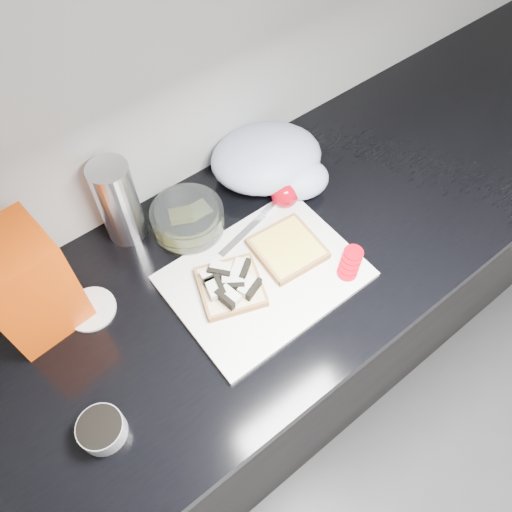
{
  "coord_description": "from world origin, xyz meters",
  "views": [
    {
      "loc": [
        -0.28,
        0.72,
        1.83
      ],
      "look_at": [
        0.08,
        1.18,
        0.95
      ],
      "focal_mm": 35.0,
      "sensor_mm": 36.0,
      "label": 1
    }
  ],
  "objects": [
    {
      "name": "glass_bowl",
      "position": [
        0.02,
        1.36,
        0.93
      ],
      "size": [
        0.16,
        0.16,
        0.07
      ],
      "rotation": [
        0.0,
        0.0,
        -0.43
      ],
      "color": "silver",
      "rests_on": "countertop"
    },
    {
      "name": "seed_tub",
      "position": [
        -0.35,
        1.07,
        0.92
      ],
      "size": [
        0.08,
        0.08,
        0.04
      ],
      "color": "gray",
      "rests_on": "countertop"
    },
    {
      "name": "grocery_bag",
      "position": [
        0.27,
        1.37,
        0.96
      ],
      "size": [
        0.33,
        0.32,
        0.12
      ],
      "rotation": [
        0.0,
        0.0,
        -0.37
      ],
      "color": "silver",
      "rests_on": "countertop"
    },
    {
      "name": "bread_right",
      "position": [
        0.16,
        1.17,
        0.92
      ],
      "size": [
        0.15,
        0.15,
        0.02
      ],
      "rotation": [
        0.0,
        0.0,
        -0.08
      ],
      "color": "beige",
      "rests_on": "cutting_board"
    },
    {
      "name": "steel_canister",
      "position": [
        -0.09,
        1.44,
        1.0
      ],
      "size": [
        0.09,
        0.09,
        0.21
      ],
      "primitive_type": "cylinder",
      "color": "silver",
      "rests_on": "countertop"
    },
    {
      "name": "countertop",
      "position": [
        0.0,
        1.2,
        0.88
      ],
      "size": [
        3.5,
        0.64,
        0.04
      ],
      "primitive_type": "cube",
      "color": "black",
      "rests_on": "base_cabinet"
    },
    {
      "name": "base_cabinet",
      "position": [
        0.0,
        1.2,
        0.43
      ],
      "size": [
        3.5,
        0.6,
        0.86
      ],
      "primitive_type": "cube",
      "color": "black",
      "rests_on": "ground"
    },
    {
      "name": "tub_lid",
      "position": [
        -0.26,
        1.31,
        0.9
      ],
      "size": [
        0.12,
        0.12,
        0.01
      ],
      "primitive_type": "cylinder",
      "rotation": [
        0.0,
        0.0,
        -0.21
      ],
      "color": "silver",
      "rests_on": "countertop"
    },
    {
      "name": "whole_tomatoes",
      "position": [
        0.28,
        1.29,
        0.93
      ],
      "size": [
        0.14,
        0.07,
        0.07
      ],
      "rotation": [
        0.0,
        0.0,
        0.31
      ],
      "color": "#A80312",
      "rests_on": "countertop"
    },
    {
      "name": "knife",
      "position": [
        0.17,
        1.28,
        0.92
      ],
      "size": [
        0.22,
        0.06,
        0.01
      ],
      "rotation": [
        0.0,
        0.0,
        0.21
      ],
      "color": "silver",
      "rests_on": "cutting_board"
    },
    {
      "name": "tomato_slices",
      "position": [
        0.24,
        1.06,
        0.92
      ],
      "size": [
        0.09,
        0.08,
        0.02
      ],
      "rotation": [
        0.0,
        0.0,
        0.06
      ],
      "color": "#A80312",
      "rests_on": "cutting_board"
    },
    {
      "name": "cutting_board",
      "position": [
        0.08,
        1.15,
        0.91
      ],
      "size": [
        0.4,
        0.3,
        0.01
      ],
      "primitive_type": "cube",
      "color": "silver",
      "rests_on": "countertop"
    },
    {
      "name": "bread_bag",
      "position": [
        -0.33,
        1.36,
        1.02
      ],
      "size": [
        0.17,
        0.16,
        0.24
      ],
      "primitive_type": "cube",
      "rotation": [
        0.0,
        0.0,
        0.09
      ],
      "color": "#D34C03",
      "rests_on": "countertop"
    },
    {
      "name": "bread_left",
      "position": [
        -0.0,
        1.17,
        0.93
      ],
      "size": [
        0.17,
        0.17,
        0.04
      ],
      "rotation": [
        0.0,
        0.0,
        -0.35
      ],
      "color": "beige",
      "rests_on": "cutting_board"
    }
  ]
}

